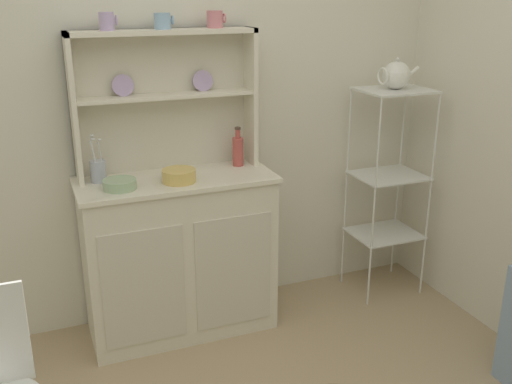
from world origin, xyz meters
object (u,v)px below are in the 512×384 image
(cup_lilac_0, at_px, (107,21))
(utensil_jar, at_px, (98,170))
(bakers_rack, at_px, (389,168))
(porcelain_teapot, at_px, (396,75))
(jam_bottle, at_px, (238,150))
(bowl_mixing_large, at_px, (120,184))
(hutch_cabinet, at_px, (179,253))
(hutch_shelf_unit, at_px, (164,90))

(cup_lilac_0, bearing_deg, utensil_jar, -157.54)
(bakers_rack, xyz_separation_m, cup_lilac_0, (-1.57, 0.14, 0.87))
(porcelain_teapot, bearing_deg, jam_bottle, 173.44)
(bowl_mixing_large, height_order, jam_bottle, jam_bottle)
(cup_lilac_0, relative_size, jam_bottle, 0.40)
(utensil_jar, relative_size, porcelain_teapot, 1.01)
(bowl_mixing_large, bearing_deg, porcelain_teapot, 1.92)
(porcelain_teapot, bearing_deg, cup_lilac_0, 174.82)
(bakers_rack, distance_m, utensil_jar, 1.69)
(cup_lilac_0, height_order, porcelain_teapot, cup_lilac_0)
(bowl_mixing_large, bearing_deg, hutch_cabinet, 13.84)
(hutch_cabinet, xyz_separation_m, cup_lilac_0, (-0.27, 0.12, 1.21))
(hutch_cabinet, height_order, bakers_rack, bakers_rack)
(cup_lilac_0, distance_m, jam_bottle, 0.95)
(cup_lilac_0, xyz_separation_m, utensil_jar, (-0.11, -0.05, -0.72))
(bakers_rack, relative_size, bowl_mixing_large, 7.76)
(bakers_rack, bearing_deg, cup_lilac_0, 174.82)
(cup_lilac_0, bearing_deg, porcelain_teapot, -5.18)
(hutch_cabinet, xyz_separation_m, utensil_jar, (-0.38, 0.08, 0.49))
(bowl_mixing_large, relative_size, porcelain_teapot, 0.66)
(hutch_cabinet, xyz_separation_m, bowl_mixing_large, (-0.30, -0.07, 0.46))
(jam_bottle, bearing_deg, cup_lilac_0, 176.80)
(bakers_rack, xyz_separation_m, utensil_jar, (-1.68, 0.10, 0.15))
(hutch_shelf_unit, relative_size, cup_lilac_0, 11.16)
(jam_bottle, distance_m, utensil_jar, 0.75)
(cup_lilac_0, relative_size, porcelain_teapot, 0.34)
(bakers_rack, height_order, porcelain_teapot, porcelain_teapot)
(hutch_shelf_unit, bearing_deg, hutch_cabinet, -90.00)
(cup_lilac_0, bearing_deg, bowl_mixing_large, -98.70)
(hutch_cabinet, bearing_deg, cup_lilac_0, 155.43)
(hutch_shelf_unit, relative_size, porcelain_teapot, 3.84)
(hutch_shelf_unit, height_order, jam_bottle, hutch_shelf_unit)
(hutch_shelf_unit, height_order, utensil_jar, hutch_shelf_unit)
(hutch_cabinet, height_order, utensil_jar, utensil_jar)
(hutch_shelf_unit, relative_size, bakers_rack, 0.75)
(porcelain_teapot, bearing_deg, hutch_cabinet, 179.13)
(bakers_rack, bearing_deg, porcelain_teapot, 180.00)
(hutch_shelf_unit, height_order, bakers_rack, hutch_shelf_unit)
(hutch_cabinet, bearing_deg, bowl_mixing_large, -166.16)
(bowl_mixing_large, bearing_deg, jam_bottle, 13.32)
(jam_bottle, height_order, utensil_jar, utensil_jar)
(jam_bottle, bearing_deg, bakers_rack, -6.55)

